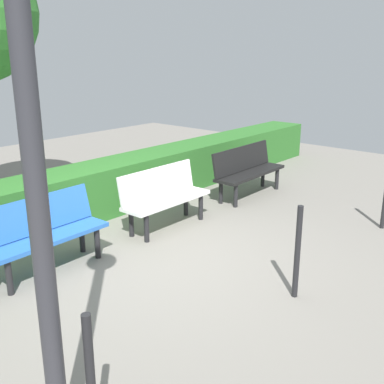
{
  "coord_description": "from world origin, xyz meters",
  "views": [
    {
      "loc": [
        3.66,
        3.8,
        2.47
      ],
      "look_at": [
        -1.13,
        -0.3,
        0.55
      ],
      "focal_mm": 43.73,
      "sensor_mm": 36.0,
      "label": 1
    }
  ],
  "objects_px": {
    "bench_black": "(247,169)",
    "bench_blue": "(43,231)",
    "bench_white": "(164,195)",
    "lamp_post": "(22,46)"
  },
  "relations": [
    {
      "from": "bench_black",
      "to": "bench_blue",
      "type": "height_order",
      "value": "bench_black"
    },
    {
      "from": "bench_white",
      "to": "lamp_post",
      "type": "distance_m",
      "value": 4.53
    },
    {
      "from": "bench_white",
      "to": "bench_blue",
      "type": "bearing_deg",
      "value": -2.53
    },
    {
      "from": "bench_white",
      "to": "bench_blue",
      "type": "height_order",
      "value": "bench_white"
    },
    {
      "from": "bench_white",
      "to": "bench_blue",
      "type": "xyz_separation_m",
      "value": [
        1.91,
        -0.08,
        0.0
      ]
    },
    {
      "from": "lamp_post",
      "to": "bench_blue",
      "type": "bearing_deg",
      "value": -120.8
    },
    {
      "from": "bench_white",
      "to": "lamp_post",
      "type": "xyz_separation_m",
      "value": [
        3.34,
        2.31,
        2.01
      ]
    },
    {
      "from": "bench_white",
      "to": "bench_blue",
      "type": "distance_m",
      "value": 1.91
    },
    {
      "from": "bench_black",
      "to": "bench_white",
      "type": "distance_m",
      "value": 2.05
    },
    {
      "from": "bench_blue",
      "to": "lamp_post",
      "type": "bearing_deg",
      "value": 57.95
    }
  ]
}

